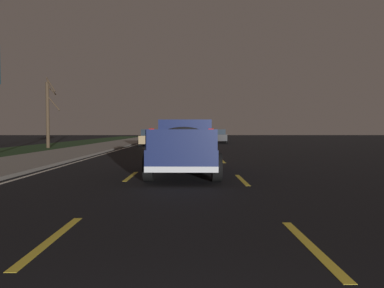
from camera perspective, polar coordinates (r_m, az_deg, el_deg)
The scene contains 9 objects.
ground at distance 28.28m, azimuth -0.70°, elevation -0.83°, with size 144.00×144.00×0.00m, color black.
sidewalk_shoulder at distance 29.29m, azimuth -15.44°, elevation -0.68°, with size 108.00×4.00×0.12m, color gray.
grass_verge at distance 30.97m, azimuth -24.41°, elevation -0.75°, with size 108.00×6.00×0.01m, color #1E3819.
lane_markings at distance 32.04m, azimuth -6.08°, elevation -0.47°, with size 108.91×7.04×0.01m.
pickup_truck at distance 12.58m, azimuth -1.12°, elevation -0.22°, with size 5.46×2.36×1.87m.
sedan_tan at distance 33.54m, azimuth -6.25°, elevation 0.99°, with size 4.43×2.07×1.54m.
sedan_red at distance 25.58m, azimuth -0.56°, elevation 0.61°, with size 4.43×2.08×1.54m.
sedan_black at distance 41.82m, azimuth 3.94°, elevation 1.25°, with size 4.42×2.06×1.54m.
bare_tree_far at distance 32.71m, azimuth -21.45°, elevation 4.62°, with size 1.64×1.19×5.85m.
Camera 1 is at (-1.24, -0.17, 1.53)m, focal length 34.35 mm.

